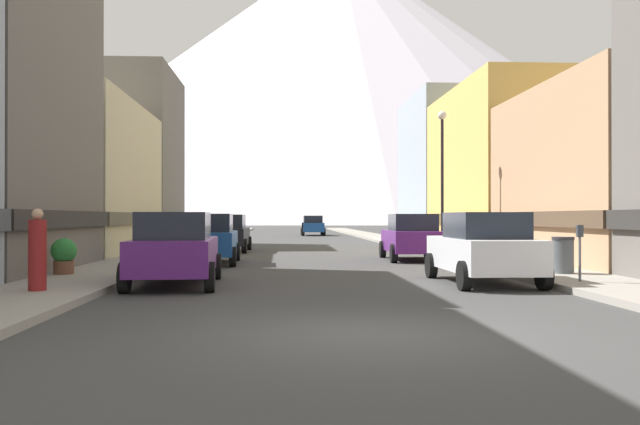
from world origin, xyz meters
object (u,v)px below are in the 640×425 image
object	(u,v)px
car_left_1	(209,238)
trash_bin_right	(563,255)
car_left_0	(175,249)
car_right_0	(483,248)
car_right_1	(412,237)
car_driving_0	(313,225)
car_left_2	(228,233)
streetlamp_right	(442,160)
potted_plant_1	(481,243)
car_driving_1	(313,225)
potted_plant_0	(64,255)
parking_meter_near	(580,245)
pedestrian_0	(37,253)

from	to	relation	value
car_left_1	trash_bin_right	bearing A→B (deg)	-32.73
car_left_0	car_right_0	bearing A→B (deg)	0.56
car_right_1	car_driving_0	world-z (taller)	same
car_left_2	streetlamp_right	size ratio (longest dim) A/B	0.76
potted_plant_1	car_left_2	bearing A→B (deg)	154.63
car_driving_1	potted_plant_1	bearing A→B (deg)	-80.97
potted_plant_0	potted_plant_1	bearing A→B (deg)	33.92
car_driving_1	parking_meter_near	distance (m)	46.46
car_right_0	car_driving_1	size ratio (longest dim) A/B	1.00
car_left_1	car_right_0	world-z (taller)	same
car_right_0	streetlamp_right	world-z (taller)	streetlamp_right
trash_bin_right	potted_plant_0	world-z (taller)	trash_bin_right
potted_plant_1	car_right_0	bearing A→B (deg)	-106.04
car_left_2	potted_plant_1	world-z (taller)	car_left_2
car_driving_0	car_driving_1	xyz separation A→B (m)	(0.00, 0.32, 0.00)
car_left_2	streetlamp_right	world-z (taller)	streetlamp_right
car_left_1	parking_meter_near	size ratio (longest dim) A/B	3.34
car_left_2	trash_bin_right	distance (m)	18.14
car_left_2	pedestrian_0	size ratio (longest dim) A/B	2.62
car_driving_1	streetlamp_right	size ratio (longest dim) A/B	0.75
car_left_0	potted_plant_1	world-z (taller)	car_left_0
car_right_0	car_driving_1	world-z (taller)	same
car_left_2	car_driving_1	distance (m)	29.35
car_left_1	car_left_2	bearing A→B (deg)	90.02
car_left_2	potted_plant_0	size ratio (longest dim) A/B	4.65
potted_plant_0	car_driving_0	bearing A→B (deg)	78.71
trash_bin_right	car_right_0	bearing A→B (deg)	-154.41
car_left_1	potted_plant_1	world-z (taller)	car_left_1
car_left_1	car_left_2	xyz separation A→B (m)	(-0.00, 8.51, 0.00)
trash_bin_right	potted_plant_0	bearing A→B (deg)	177.87
potted_plant_0	pedestrian_0	size ratio (longest dim) A/B	0.56
car_driving_1	streetlamp_right	bearing A→B (deg)	-83.74
potted_plant_0	car_left_0	bearing A→B (deg)	-29.23
car_driving_0	parking_meter_near	xyz separation A→B (m)	(4.15, -45.96, 0.11)
potted_plant_0	car_driving_1	bearing A→B (deg)	78.79
car_driving_1	potted_plant_1	world-z (taller)	car_driving_1
car_left_2	trash_bin_right	bearing A→B (deg)	-55.97
car_driving_0	potted_plant_0	distance (m)	43.91
car_left_1	car_driving_0	bearing A→B (deg)	81.71
potted_plant_0	streetlamp_right	distance (m)	15.76
car_driving_1	car_left_0	bearing A→B (deg)	-96.81
pedestrian_0	parking_meter_near	bearing A→B (deg)	5.96
car_right_1	potted_plant_0	size ratio (longest dim) A/B	4.66
car_right_0	car_right_1	size ratio (longest dim) A/B	0.99
streetlamp_right	parking_meter_near	bearing A→B (deg)	-88.11
parking_meter_near	potted_plant_1	xyz separation A→B (m)	(1.25, 12.31, -0.44)
car_right_1	potted_plant_1	bearing A→B (deg)	28.44
car_left_0	trash_bin_right	xyz separation A→B (m)	(10.15, 1.30, -0.26)
car_right_0	potted_plant_0	size ratio (longest dim) A/B	4.63
car_right_0	car_left_2	bearing A→B (deg)	115.07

